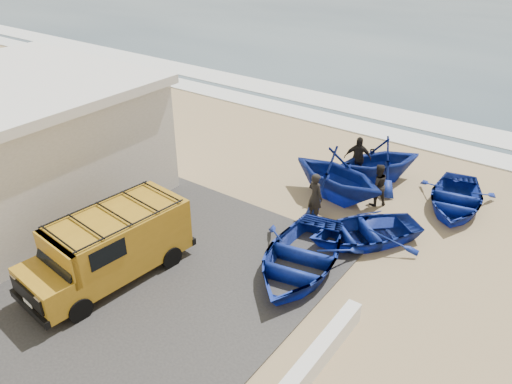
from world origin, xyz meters
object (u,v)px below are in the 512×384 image
Objects in this scene: van at (111,244)px; boat_near_left at (300,257)px; boat_near_right at (363,231)px; boat_mid_left at (337,174)px; boat_mid_right at (455,199)px; fisherman_front at (315,196)px; fisherman_middle at (377,185)px; fisherman_back at (357,158)px; boat_far_left at (379,160)px.

boat_near_left is (4.07, 3.29, -0.63)m from van.
boat_mid_left is at bearing 175.28° from boat_near_right.
boat_near_left is 6.65m from boat_mid_right.
fisherman_front is (-1.08, 2.69, 0.39)m from boat_near_left.
van reaches higher than fisherman_middle.
fisherman_front is at bearing -167.28° from boat_mid_left.
boat_mid_right is 2.74m from fisherman_middle.
fisherman_front is 3.44m from fisherman_back.
fisherman_front is (0.07, -1.63, -0.14)m from boat_mid_left.
boat_mid_right is (6.62, 9.43, -0.69)m from van.
fisherman_back reaches higher than fisherman_middle.
fisherman_front is 0.96× the size of fisherman_back.
van reaches higher than fisherman_back.
van is at bearing 169.29° from boat_mid_left.
boat_near_right is at bearing 55.05° from van.
boat_mid_left is at bearing -165.25° from boat_mid_right.
boat_near_right is 4.29m from boat_far_left.
boat_near_left is 4.80m from fisherman_middle.
boat_mid_right is (2.55, 6.14, -0.07)m from boat_near_left.
fisherman_front is (-0.59, -3.77, -0.06)m from boat_far_left.
van is 1.41× the size of boat_far_left.
boat_far_left is 3.81m from fisherman_front.
boat_mid_right is 1.08× the size of boat_far_left.
fisherman_front reaches higher than fisherman_middle.
fisherman_middle is at bearing -104.27° from fisherman_front.
fisherman_front is 2.45m from fisherman_middle.
van is at bearing 15.55° from fisherman_middle.
boat_mid_right is 3.09m from boat_far_left.
fisherman_middle is (1.28, 2.09, -0.07)m from fisherman_front.
boat_mid_left reaches higher than fisherman_back.
van is 9.85m from fisherman_back.
van is 5.27m from boat_near_left.
boat_mid_left is (2.93, 7.61, -0.10)m from van.
boat_near_right is (0.85, 2.42, -0.08)m from boat_near_left.
boat_near_left is 1.21× the size of boat_near_right.
van reaches higher than boat_far_left.
boat_mid_right is (1.70, 3.73, 0.01)m from boat_near_right.
boat_near_right is at bearing -123.35° from boat_mid_left.
boat_mid_right is at bearing 30.15° from boat_far_left.
boat_far_left is at bearing -81.77° from fisherman_front.
boat_near_right is at bearing -86.80° from fisherman_back.
boat_mid_right reaches higher than boat_near_right.
boat_mid_left is at bearing -71.05° from boat_far_left.
van is 3.12× the size of fisherman_middle.
fisherman_middle is (-0.65, 2.36, 0.40)m from boat_near_right.
boat_far_left is 2.03× the size of fisherman_front.
boat_near_right is 4.10m from boat_mid_right.
boat_mid_right is 3.80m from fisherman_back.
boat_mid_left is at bearing 74.77° from van.
fisherman_middle reaches higher than boat_near_right.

